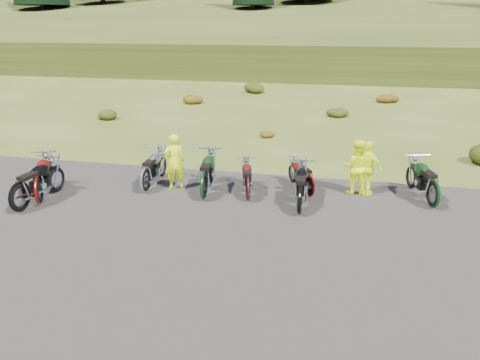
% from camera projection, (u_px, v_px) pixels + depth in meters
% --- Properties ---
extents(ground, '(300.00, 300.00, 0.00)m').
position_uv_depth(ground, '(220.00, 222.00, 11.91)').
color(ground, '#3A4918').
rests_on(ground, ground).
extents(gravel_pad, '(20.00, 12.00, 0.04)m').
position_uv_depth(gravel_pad, '(196.00, 259.00, 10.06)').
color(gravel_pad, black).
rests_on(gravel_pad, ground).
extents(hill_slope, '(300.00, 45.97, 9.37)m').
position_uv_depth(hill_slope, '(324.00, 61.00, 58.05)').
color(hill_slope, '#2F3B13').
rests_on(hill_slope, ground).
extents(hill_plateau, '(300.00, 90.00, 9.17)m').
position_uv_depth(hill_plateau, '(337.00, 41.00, 113.42)').
color(hill_plateau, '#2F3B13').
rests_on(hill_plateau, ground).
extents(shrub_1, '(1.03, 1.03, 0.61)m').
position_uv_depth(shrub_1, '(106.00, 113.00, 24.12)').
color(shrub_1, '#24370D').
rests_on(shrub_1, ground).
extents(shrub_2, '(1.30, 1.30, 0.77)m').
position_uv_depth(shrub_2, '(192.00, 98.00, 28.39)').
color(shrub_2, '#663D0C').
rests_on(shrub_2, ground).
extents(shrub_3, '(1.56, 1.56, 0.92)m').
position_uv_depth(shrub_3, '(255.00, 86.00, 32.65)').
color(shrub_3, '#24370D').
rests_on(shrub_3, ground).
extents(shrub_4, '(0.77, 0.77, 0.45)m').
position_uv_depth(shrub_4, '(265.00, 132.00, 20.41)').
color(shrub_4, '#663D0C').
rests_on(shrub_4, ground).
extents(shrub_5, '(1.03, 1.03, 0.61)m').
position_uv_depth(shrub_5, '(336.00, 111.00, 24.67)').
color(shrub_5, '#24370D').
rests_on(shrub_5, ground).
extents(shrub_6, '(1.30, 1.30, 0.77)m').
position_uv_depth(shrub_6, '(386.00, 96.00, 28.94)').
color(shrub_6, '#663D0C').
rests_on(shrub_6, ground).
extents(motorcycle_0, '(0.89, 2.34, 1.21)m').
position_uv_depth(motorcycle_0, '(22.00, 212.00, 12.51)').
color(motorcycle_0, black).
rests_on(motorcycle_0, ground).
extents(motorcycle_1, '(1.59, 2.36, 1.18)m').
position_uv_depth(motorcycle_1, '(41.00, 204.00, 13.05)').
color(motorcycle_1, maroon).
rests_on(motorcycle_1, ground).
extents(motorcycle_2, '(1.04, 2.35, 1.19)m').
position_uv_depth(motorcycle_2, '(204.00, 200.00, 13.37)').
color(motorcycle_2, black).
rests_on(motorcycle_2, ground).
extents(motorcycle_3, '(0.80, 2.17, 1.12)m').
position_uv_depth(motorcycle_3, '(146.00, 193.00, 13.92)').
color(motorcycle_3, '#B1B0B5').
rests_on(motorcycle_3, ground).
extents(motorcycle_4, '(1.08, 1.98, 0.99)m').
position_uv_depth(motorcycle_4, '(248.00, 201.00, 13.28)').
color(motorcycle_4, '#510D11').
rests_on(motorcycle_4, ground).
extents(motorcycle_5, '(0.86, 2.23, 1.14)m').
position_uv_depth(motorcycle_5, '(299.00, 214.00, 12.36)').
color(motorcycle_5, black).
rests_on(motorcycle_5, ground).
extents(motorcycle_6, '(1.45, 1.92, 0.97)m').
position_uv_depth(motorcycle_6, '(309.00, 197.00, 13.57)').
color(motorcycle_6, maroon).
rests_on(motorcycle_6, ground).
extents(motorcycle_7, '(1.29, 2.34, 1.16)m').
position_uv_depth(motorcycle_7, '(431.00, 208.00, 12.78)').
color(motorcycle_7, black).
rests_on(motorcycle_7, ground).
extents(person_middle, '(0.73, 0.65, 1.68)m').
position_uv_depth(person_middle, '(175.00, 162.00, 13.94)').
color(person_middle, '#E8FF0D').
rests_on(person_middle, ground).
extents(person_right_a, '(0.80, 0.63, 1.62)m').
position_uv_depth(person_right_a, '(356.00, 168.00, 13.54)').
color(person_right_a, '#E8FF0D').
rests_on(person_right_a, ground).
extents(person_right_b, '(1.01, 0.81, 1.60)m').
position_uv_depth(person_right_b, '(367.00, 169.00, 13.44)').
color(person_right_b, '#E8FF0D').
rests_on(person_right_b, ground).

